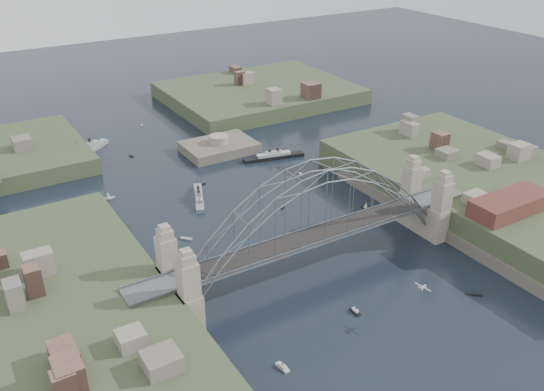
{
  "coord_description": "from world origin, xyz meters",
  "views": [
    {
      "loc": [
        -63.61,
        -86.44,
        72.2
      ],
      "look_at": [
        0.0,
        18.0,
        10.0
      ],
      "focal_mm": 38.75,
      "sensor_mm": 36.0,
      "label": 1
    }
  ],
  "objects_px": {
    "bridge": "(317,219)",
    "ocean_liner": "(274,157)",
    "naval_cruiser_near": "(199,197)",
    "naval_cruiser_far": "(88,150)",
    "fort_island": "(219,152)",
    "wharf_shed": "(510,204)"
  },
  "relations": [
    {
      "from": "bridge",
      "to": "ocean_liner",
      "type": "height_order",
      "value": "bridge"
    },
    {
      "from": "naval_cruiser_near",
      "to": "naval_cruiser_far",
      "type": "xyz_separation_m",
      "value": [
        -16.12,
        47.74,
        0.23
      ]
    },
    {
      "from": "fort_island",
      "to": "ocean_liner",
      "type": "relative_size",
      "value": 1.13
    },
    {
      "from": "fort_island",
      "to": "ocean_liner",
      "type": "distance_m",
      "value": 18.35
    },
    {
      "from": "bridge",
      "to": "ocean_liner",
      "type": "distance_m",
      "value": 61.94
    },
    {
      "from": "wharf_shed",
      "to": "naval_cruiser_far",
      "type": "relative_size",
      "value": 1.27
    },
    {
      "from": "wharf_shed",
      "to": "bridge",
      "type": "bearing_deg",
      "value": 162.35
    },
    {
      "from": "naval_cruiser_near",
      "to": "ocean_liner",
      "type": "distance_m",
      "value": 34.11
    },
    {
      "from": "naval_cruiser_near",
      "to": "naval_cruiser_far",
      "type": "relative_size",
      "value": 0.97
    },
    {
      "from": "wharf_shed",
      "to": "fort_island",
      "type": "bearing_deg",
      "value": 110.85
    },
    {
      "from": "bridge",
      "to": "naval_cruiser_near",
      "type": "bearing_deg",
      "value": 100.19
    },
    {
      "from": "naval_cruiser_far",
      "to": "bridge",
      "type": "bearing_deg",
      "value": -75.27
    },
    {
      "from": "bridge",
      "to": "ocean_liner",
      "type": "xyz_separation_m",
      "value": [
        23.8,
        56.0,
        -11.59
      ]
    },
    {
      "from": "naval_cruiser_near",
      "to": "wharf_shed",
      "type": "bearing_deg",
      "value": -47.77
    },
    {
      "from": "fort_island",
      "to": "naval_cruiser_near",
      "type": "bearing_deg",
      "value": -126.13
    },
    {
      "from": "wharf_shed",
      "to": "naval_cruiser_near",
      "type": "distance_m",
      "value": 77.51
    },
    {
      "from": "fort_island",
      "to": "naval_cruiser_near",
      "type": "height_order",
      "value": "fort_island"
    },
    {
      "from": "wharf_shed",
      "to": "naval_cruiser_far",
      "type": "height_order",
      "value": "wharf_shed"
    },
    {
      "from": "bridge",
      "to": "wharf_shed",
      "type": "height_order",
      "value": "bridge"
    },
    {
      "from": "fort_island",
      "to": "ocean_liner",
      "type": "xyz_separation_m",
      "value": [
        11.8,
        -14.0,
        1.08
      ]
    },
    {
      "from": "naval_cruiser_near",
      "to": "fort_island",
      "type": "bearing_deg",
      "value": 53.87
    },
    {
      "from": "wharf_shed",
      "to": "naval_cruiser_far",
      "type": "xyz_separation_m",
      "value": [
        -67.85,
        104.72,
        -9.04
      ]
    }
  ]
}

